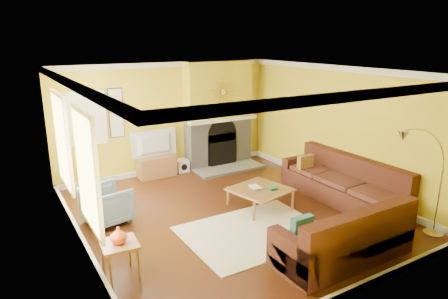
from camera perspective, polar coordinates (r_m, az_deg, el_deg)
floor at (r=7.80m, az=0.99°, el=-9.11°), size 5.50×6.00×0.02m
ceiling at (r=7.10m, az=1.10°, el=11.23°), size 5.50×6.00×0.02m
wall_back at (r=9.95m, az=-8.18°, el=4.46°), size 5.50×0.02×2.70m
wall_front at (r=5.17m, az=19.11°, el=-6.95°), size 5.50×0.02×2.70m
wall_left at (r=6.38m, az=-20.53°, el=-2.78°), size 0.02×6.00×2.70m
wall_right at (r=9.06m, az=16.05°, el=2.90°), size 0.02×6.00×2.70m
baseboard at (r=7.77m, az=1.00°, el=-8.64°), size 5.50×6.00×0.12m
crown_molding at (r=7.11m, az=1.10°, el=10.67°), size 5.50×6.00×0.12m
window_left_near at (r=7.59m, az=-22.22°, el=1.08°), size 0.06×1.22×1.72m
window_left_far at (r=5.78m, az=-19.14°, el=-2.97°), size 0.06×1.22×1.72m
window_back at (r=9.31m, az=-18.95°, el=4.25°), size 0.82×0.06×1.22m
wall_art at (r=9.47m, az=-15.15°, el=5.04°), size 0.34×0.04×1.14m
fireplace at (r=10.35m, az=-0.81°, el=5.06°), size 1.80×0.40×2.70m
mantel at (r=10.17m, az=-0.13°, el=4.29°), size 1.92×0.22×0.08m
hearth at (r=10.23m, az=0.77°, el=-2.72°), size 1.80×0.70×0.06m
sunburst at (r=10.06m, az=-0.16°, el=8.21°), size 0.70×0.04×0.70m
rug at (r=7.10m, az=4.38°, el=-11.64°), size 2.40×1.80×0.02m
sectional_sofa at (r=7.56m, az=12.25°, el=-6.53°), size 3.25×3.47×0.90m
coffee_table at (r=7.99m, az=5.13°, el=-6.90°), size 1.21×1.21×0.40m
media_console at (r=9.80m, az=-9.60°, el=-2.43°), size 0.90×0.41×0.50m
tv at (r=9.64m, az=-9.75°, el=0.79°), size 1.12×0.16×0.64m
subwoofer at (r=10.12m, az=-6.06°, el=-2.29°), size 0.30×0.30×0.30m
armchair at (r=7.59m, az=-16.41°, el=-7.56°), size 0.89×0.87×0.70m
side_table at (r=5.95m, az=-14.57°, el=-15.06°), size 0.53×0.53×0.54m
vase at (r=5.77m, az=-14.84°, el=-11.73°), size 0.28×0.28×0.24m
book at (r=7.91m, az=3.84°, el=-5.46°), size 0.21×0.27×0.03m
arc_lamp at (r=7.06m, az=26.38°, el=-4.83°), size 1.27×0.36×1.97m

